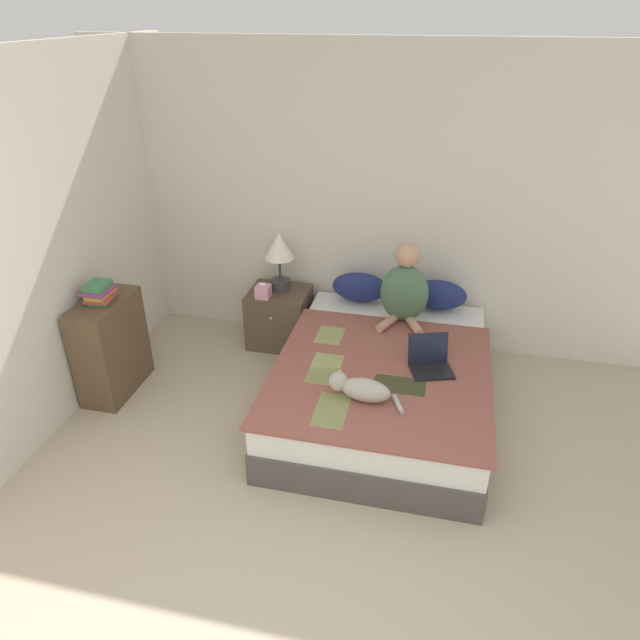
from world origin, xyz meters
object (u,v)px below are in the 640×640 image
(pillow_far, at_px, (438,295))
(cat_tabby, at_px, (360,388))
(nightstand, at_px, (279,317))
(bed, at_px, (383,384))
(laptop_open, at_px, (430,363))
(person_sitting, at_px, (405,289))
(table_lamp, at_px, (279,252))
(tissue_box, at_px, (263,291))
(book_stack_top, at_px, (99,292))
(pillow_near, at_px, (360,287))
(bookshelf, at_px, (111,347))

(pillow_far, relative_size, cat_tabby, 0.92)
(nightstand, bearing_deg, bed, -36.82)
(laptop_open, bearing_deg, bed, 149.61)
(person_sitting, xyz_separation_m, table_lamp, (-1.11, 0.23, 0.13))
(tissue_box, bearing_deg, table_lamp, 61.54)
(nightstand, height_order, book_stack_top, book_stack_top)
(bed, height_order, book_stack_top, book_stack_top)
(table_lamp, relative_size, tissue_box, 3.78)
(table_lamp, bearing_deg, cat_tabby, -55.44)
(nightstand, bearing_deg, table_lamp, 82.00)
(pillow_far, xyz_separation_m, book_stack_top, (-2.46, -1.10, 0.28))
(pillow_near, bearing_deg, pillow_far, 0.00)
(cat_tabby, distance_m, bookshelf, 2.05)
(table_lamp, bearing_deg, bed, -38.67)
(bed, distance_m, tissue_box, 1.36)
(book_stack_top, bearing_deg, tissue_box, 41.49)
(pillow_far, xyz_separation_m, person_sitting, (-0.27, -0.28, 0.16))
(bed, bearing_deg, nightstand, 143.18)
(pillow_far, xyz_separation_m, bookshelf, (-2.45, -1.10, -0.19))
(bed, distance_m, cat_tabby, 0.63)
(bed, relative_size, laptop_open, 5.65)
(bed, height_order, pillow_far, pillow_far)
(nightstand, relative_size, tissue_box, 3.74)
(pillow_far, distance_m, book_stack_top, 2.71)
(table_lamp, bearing_deg, book_stack_top, -135.76)
(laptop_open, distance_m, book_stack_top, 2.49)
(bed, relative_size, pillow_near, 4.22)
(pillow_near, bearing_deg, book_stack_top, -148.40)
(tissue_box, bearing_deg, cat_tabby, -48.57)
(person_sitting, bearing_deg, laptop_open, -68.54)
(bed, xyz_separation_m, pillow_far, (0.34, 0.88, 0.36))
(laptop_open, distance_m, nightstand, 1.64)
(nightstand, bearing_deg, person_sitting, -9.35)
(bed, relative_size, bookshelf, 2.55)
(bed, height_order, cat_tabby, cat_tabby)
(pillow_near, height_order, cat_tabby, pillow_near)
(nightstand, bearing_deg, cat_tabby, -54.27)
(pillow_far, height_order, table_lamp, table_lamp)
(book_stack_top, bearing_deg, cat_tabby, -8.78)
(person_sitting, height_order, tissue_box, person_sitting)
(bookshelf, height_order, book_stack_top, book_stack_top)
(tissue_box, xyz_separation_m, bookshelf, (-0.98, -0.87, -0.18))
(pillow_far, bearing_deg, bookshelf, -155.93)
(person_sitting, bearing_deg, cat_tabby, -98.46)
(pillow_near, distance_m, table_lamp, 0.76)
(cat_tabby, xyz_separation_m, nightstand, (-0.95, 1.32, -0.29))
(laptop_open, xyz_separation_m, bookshelf, (-2.45, -0.15, -0.12))
(person_sitting, bearing_deg, bookshelf, -159.50)
(nightstand, bearing_deg, pillow_far, 3.89)
(pillow_near, relative_size, book_stack_top, 2.02)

